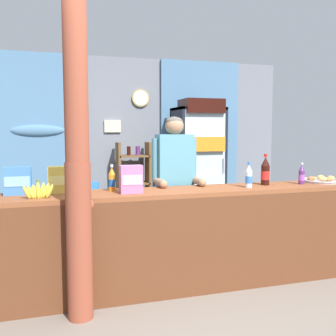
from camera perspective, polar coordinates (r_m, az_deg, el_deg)
name	(u,v)px	position (r m, az deg, el deg)	size (l,w,h in m)	color
ground_plane	(158,262)	(4.52, -1.51, -13.69)	(6.94, 6.94, 0.00)	slate
back_wall_curtained	(128,142)	(5.88, -5.94, 3.82)	(4.83, 0.22, 2.55)	slate
stall_counter	(181,231)	(3.59, 1.92, -9.20)	(3.53, 0.50, 0.94)	brown
timber_post	(78,169)	(3.06, -13.11, -0.18)	(0.22, 0.20, 2.49)	brown
drink_fridge	(198,161)	(5.63, 4.49, 1.02)	(0.67, 0.62, 1.92)	black
bottle_shelf_rack	(134,186)	(5.66, -5.07, -2.63)	(0.48, 0.28, 1.32)	brown
plastic_lawn_chair	(80,213)	(4.84, -12.78, -6.48)	(0.55, 0.55, 0.86)	#3884D6
shopkeeper	(175,176)	(4.01, 0.98, -1.20)	(0.48, 0.42, 1.63)	#28282D
soda_bottle_cola	(265,172)	(4.05, 14.09, -0.55)	(0.09, 0.09, 0.32)	black
soda_bottle_water	(249,177)	(3.83, 11.78, -1.26)	(0.07, 0.07, 0.25)	silver
soda_bottle_grape_soda	(302,175)	(4.22, 19.01, -0.98)	(0.06, 0.06, 0.22)	#56286B
soda_bottle_orange_soda	(112,180)	(3.57, -8.24, -1.73)	(0.06, 0.06, 0.24)	orange
snack_box_biscuit	(17,181)	(3.56, -21.22, -1.77)	(0.23, 0.11, 0.24)	#3D75B7
snack_box_instant_noodle	(60,180)	(3.55, -15.55, -1.67)	(0.21, 0.12, 0.24)	#EAD14C
snack_box_wafer	(131,179)	(3.43, -5.44, -1.66)	(0.20, 0.11, 0.25)	#B76699
pastry_tray	(322,180)	(4.48, 21.64, -1.65)	(0.41, 0.41, 0.07)	#BCBCC1
banana_bunch	(38,191)	(3.33, -18.48, -3.24)	(0.26, 0.06, 0.16)	#DBCC42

